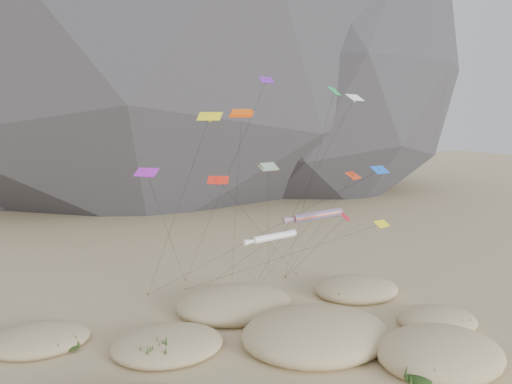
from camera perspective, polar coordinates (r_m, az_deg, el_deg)
ground at (r=48.83m, az=5.67°, el=-19.01°), size 500.00×500.00×0.00m
dunes at (r=50.11m, az=1.99°, el=-17.25°), size 49.97×35.45×4.03m
dune_grass at (r=51.44m, az=4.43°, el=-16.47°), size 43.81×27.30×1.53m
kite_stakes at (r=70.05m, az=-2.01°, el=-10.22°), size 21.71×6.49×0.30m
rainbow_tube_kite at (r=54.89m, az=6.74°, el=-2.71°), size 7.02×13.48×12.74m
white_tube_kite at (r=53.57m, az=1.83°, el=-5.18°), size 7.82×13.96×10.52m
orange_parafoil at (r=59.23m, az=-1.68°, el=8.76°), size 2.91×9.79×23.61m
multi_parafoil at (r=57.02m, az=1.45°, el=2.73°), size 6.99×14.77×17.51m
delta_kites at (r=54.62m, az=4.35°, el=4.23°), size 27.02×24.38×26.82m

